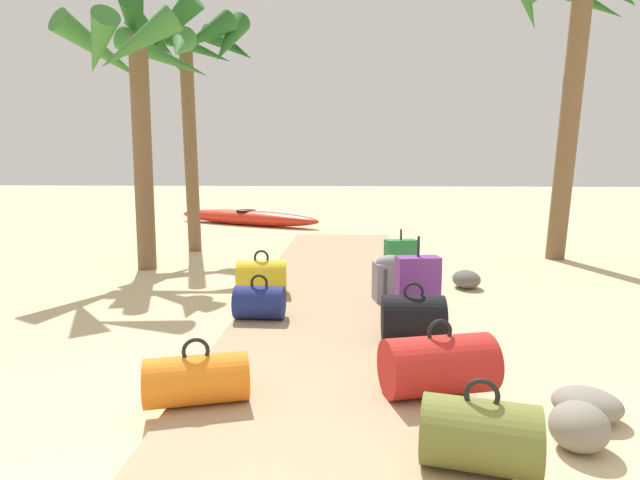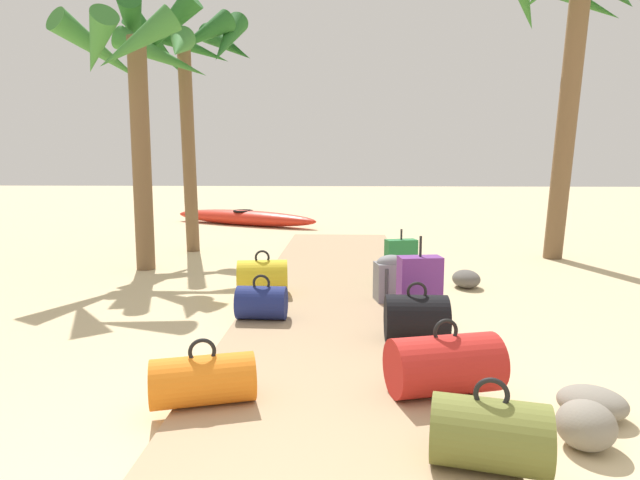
{
  "view_description": "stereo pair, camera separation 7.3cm",
  "coord_description": "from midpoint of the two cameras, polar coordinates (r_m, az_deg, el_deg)",
  "views": [
    {
      "loc": [
        0.16,
        -1.66,
        1.51
      ],
      "look_at": [
        -0.22,
        4.91,
        0.55
      ],
      "focal_mm": 29.59,
      "sensor_mm": 36.0,
      "label": 1
    },
    {
      "loc": [
        0.09,
        -1.66,
        1.51
      ],
      "look_at": [
        -0.22,
        4.91,
        0.55
      ],
      "focal_mm": 29.59,
      "sensor_mm": 36.0,
      "label": 2
    }
  ],
  "objects": [
    {
      "name": "rock_right_far",
      "position": [
        3.65,
        26.82,
        -15.43
      ],
      "size": [
        0.49,
        0.46,
        0.18
      ],
      "primitive_type": "ellipsoid",
      "rotation": [
        0.0,
        0.0,
        1.17
      ],
      "color": "gray",
      "rests_on": "ground"
    },
    {
      "name": "duffel_bag_olive",
      "position": [
        2.74,
        17.09,
        -19.42
      ],
      "size": [
        0.6,
        0.45,
        0.45
      ],
      "color": "olive",
      "rests_on": "boardwalk"
    },
    {
      "name": "palm_tree_far_right",
      "position": [
        9.16,
        25.5,
        20.09
      ],
      "size": [
        2.21,
        2.24,
        4.6
      ],
      "color": "brown",
      "rests_on": "ground"
    },
    {
      "name": "suitcase_green",
      "position": [
        6.26,
        8.4,
        -2.42
      ],
      "size": [
        0.39,
        0.25,
        0.67
      ],
      "color": "#237538",
      "rests_on": "boardwalk"
    },
    {
      "name": "backpack_grey",
      "position": [
        5.57,
        7.34,
        -3.94
      ],
      "size": [
        0.37,
        0.31,
        0.48
      ],
      "color": "slate",
      "rests_on": "boardwalk"
    },
    {
      "name": "palm_tree_far_left",
      "position": [
        9.44,
        -14.43,
        18.91
      ],
      "size": [
        2.38,
        2.23,
        4.05
      ],
      "color": "brown",
      "rests_on": "ground"
    },
    {
      "name": "ground_plane",
      "position": [
        5.44,
        1.24,
        -7.8
      ],
      "size": [
        60.0,
        60.0,
        0.0
      ],
      "primitive_type": "plane",
      "color": "#D1BA8C"
    },
    {
      "name": "palm_tree_near_left",
      "position": [
        8.1,
        -19.4,
        16.78
      ],
      "size": [
        2.05,
        2.0,
        3.56
      ],
      "color": "brown",
      "rests_on": "ground"
    },
    {
      "name": "duffel_bag_red",
      "position": [
        3.45,
        12.7,
        -13.01
      ],
      "size": [
        0.76,
        0.53,
        0.48
      ],
      "color": "red",
      "rests_on": "boardwalk"
    },
    {
      "name": "duffel_bag_orange",
      "position": [
        3.33,
        -13.16,
        -14.51
      ],
      "size": [
        0.67,
        0.46,
        0.41
      ],
      "color": "orange",
      "rests_on": "boardwalk"
    },
    {
      "name": "kayak",
      "position": [
        13.15,
        -8.46,
        2.42
      ],
      "size": [
        3.99,
        2.37,
        0.37
      ],
      "color": "red",
      "rests_on": "ground"
    },
    {
      "name": "duffel_bag_navy",
      "position": [
        4.93,
        -6.76,
        -6.72
      ],
      "size": [
        0.46,
        0.32,
        0.42
      ],
      "color": "navy",
      "rests_on": "boardwalk"
    },
    {
      "name": "rock_right_mid",
      "position": [
        6.7,
        15.22,
        -4.07
      ],
      "size": [
        0.36,
        0.44,
        0.22
      ],
      "primitive_type": "ellipsoid",
      "rotation": [
        0.0,
        0.0,
        1.64
      ],
      "color": "#5B5651",
      "rests_on": "ground"
    },
    {
      "name": "duffel_bag_yellow",
      "position": [
        5.84,
        -6.6,
        -4.0
      ],
      "size": [
        0.59,
        0.45,
        0.49
      ],
      "color": "gold",
      "rests_on": "boardwalk"
    },
    {
      "name": "suitcase_purple",
      "position": [
        4.95,
        10.28,
        -5.1
      ],
      "size": [
        0.42,
        0.26,
        0.77
      ],
      "color": "#6B2D84",
      "rests_on": "boardwalk"
    },
    {
      "name": "duffel_bag_black",
      "position": [
        4.36,
        9.88,
        -8.32
      ],
      "size": [
        0.5,
        0.38,
        0.49
      ],
      "color": "black",
      "rests_on": "boardwalk"
    },
    {
      "name": "rock_right_near",
      "position": [
        3.28,
        26.22,
        -17.51
      ],
      "size": [
        0.44,
        0.44,
        0.25
      ],
      "primitive_type": "ellipsoid",
      "rotation": [
        0.0,
        0.0,
        0.96
      ],
      "color": "gray",
      "rests_on": "ground"
    },
    {
      "name": "boardwalk",
      "position": [
        6.3,
        1.44,
        -5.2
      ],
      "size": [
        1.83,
        8.92,
        0.08
      ],
      "primitive_type": "cube",
      "color": "tan",
      "rests_on": "ground"
    }
  ]
}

